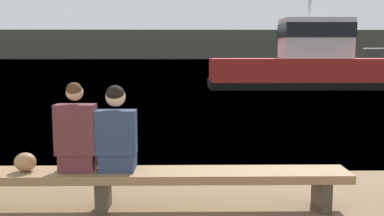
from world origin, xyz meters
TOP-DOWN VIEW (x-y plane):
  - water_surface at (0.00, 125.11)m, footprint 240.00×240.00m
  - far_shoreline at (0.00, 144.80)m, footprint 600.00×12.00m
  - bench_main at (-0.07, 3.48)m, footprint 5.71×0.50m
  - person_left at (-0.35, 3.49)m, footprint 0.46×0.40m
  - person_right at (0.10, 3.49)m, footprint 0.46×0.41m
  - shopping_bag at (-0.95, 3.48)m, footprint 0.25×0.20m
  - tugboat_red at (7.36, 21.41)m, footprint 10.23×3.58m

SIDE VIEW (x-z plane):
  - water_surface at x=0.00m, z-range 0.00..0.00m
  - bench_main at x=-0.07m, z-range 0.14..0.61m
  - shopping_bag at x=-0.95m, z-range 0.47..0.69m
  - person_left at x=-0.35m, z-range 0.38..1.41m
  - person_right at x=0.10m, z-range 0.40..1.40m
  - tugboat_red at x=7.36m, z-range -2.00..4.29m
  - far_shoreline at x=0.00m, z-range 0.00..9.44m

